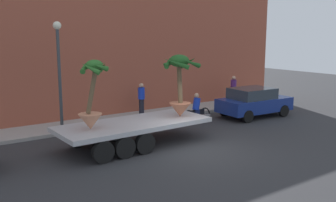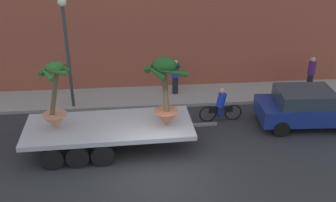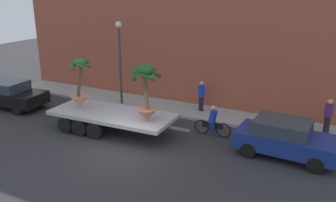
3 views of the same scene
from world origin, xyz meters
name	(u,v)px [view 2 (image 2 of 3)]	position (x,y,z in m)	size (l,w,h in m)	color
ground_plane	(160,174)	(0.00, 0.00, 0.00)	(60.00, 60.00, 0.00)	#2D2D30
sidewalk	(151,97)	(0.00, 6.10, 0.07)	(24.00, 2.20, 0.15)	#A39E99
flatbed_trailer	(103,130)	(-2.01, 1.86, 0.77)	(7.21, 2.65, 0.98)	#B7BABF
potted_palm_rear	(165,91)	(0.32, 1.62, 2.37)	(1.60, 1.56, 2.63)	#B26647
potted_palm_middle	(55,101)	(-3.56, 1.77, 2.09)	(1.25, 1.21, 2.55)	tan
cyclist	(221,106)	(2.84, 3.59, 0.67)	(1.84, 0.35, 1.54)	black
parked_car	(307,107)	(6.28, 2.91, 0.83)	(4.14, 2.14, 1.58)	navy
pedestrian_near_gate	(311,73)	(7.73, 5.95, 1.04)	(0.36, 0.36, 1.71)	black
pedestrian_far_left	(175,76)	(1.20, 6.25, 1.04)	(0.36, 0.36, 1.71)	black
street_lamp	(66,40)	(-3.52, 5.30, 3.23)	(0.36, 0.36, 4.83)	#383D42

